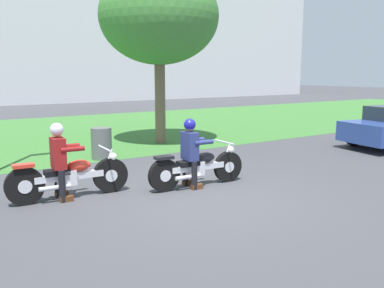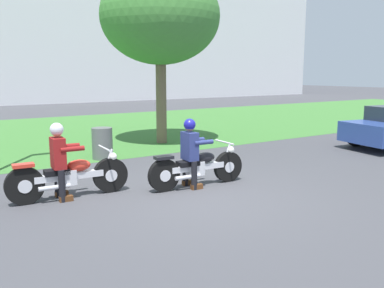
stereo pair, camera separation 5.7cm
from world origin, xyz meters
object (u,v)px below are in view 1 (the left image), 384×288
at_px(motorcycle_lead, 198,167).
at_px(rider_follow, 59,155).
at_px(trash_can, 102,143).
at_px(rider_lead, 191,148).
at_px(tree_roadside, 159,17).
at_px(motorcycle_follow, 70,177).

relative_size(motorcycle_lead, rider_follow, 1.52).
xyz_separation_m(rider_follow, trash_can, (1.96, 3.02, -0.40)).
bearing_deg(rider_follow, rider_lead, -11.25).
height_order(rider_follow, tree_roadside, tree_roadside).
height_order(rider_lead, rider_follow, rider_follow).
height_order(rider_lead, trash_can, rider_lead).
bearing_deg(motorcycle_follow, rider_lead, -12.00).
bearing_deg(rider_follow, trash_can, 60.59).
bearing_deg(tree_roadside, trash_can, -151.70).
distance_m(tree_roadside, trash_can, 4.69).
bearing_deg(tree_roadside, rider_follow, -135.92).
relative_size(motorcycle_follow, rider_follow, 1.58).
distance_m(rider_follow, tree_roadside, 7.13).
bearing_deg(rider_lead, trash_can, 100.71).
xyz_separation_m(tree_roadside, trash_can, (-2.61, -1.40, -3.63)).
relative_size(motorcycle_follow, tree_roadside, 0.40).
xyz_separation_m(motorcycle_follow, tree_roadside, (4.40, 4.44, 3.65)).
bearing_deg(trash_can, motorcycle_follow, -120.59).
relative_size(rider_lead, trash_can, 1.65).
distance_m(rider_lead, motorcycle_follow, 2.37).
bearing_deg(motorcycle_lead, rider_follow, 169.40).
distance_m(motorcycle_follow, trash_can, 3.52).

